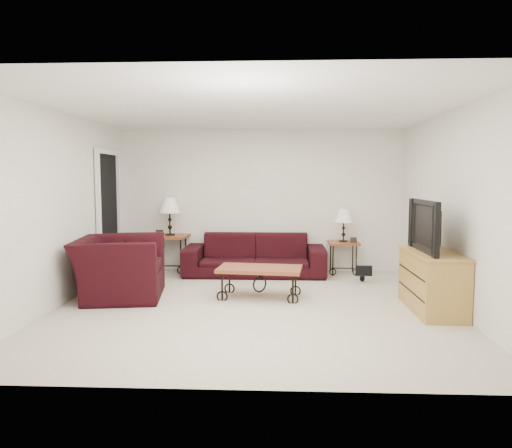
% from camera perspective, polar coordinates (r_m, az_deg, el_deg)
% --- Properties ---
extents(ground, '(5.00, 5.00, 0.00)m').
position_cam_1_polar(ground, '(6.34, -0.29, -9.64)').
color(ground, beige).
rests_on(ground, ground).
extents(wall_back, '(5.00, 0.02, 2.50)m').
position_cam_1_polar(wall_back, '(8.63, 0.55, 2.78)').
color(wall_back, silver).
rests_on(wall_back, ground).
extents(wall_front, '(5.00, 0.02, 2.50)m').
position_cam_1_polar(wall_front, '(3.65, -2.30, -0.82)').
color(wall_front, silver).
rests_on(wall_front, ground).
extents(wall_left, '(0.02, 5.00, 2.50)m').
position_cam_1_polar(wall_left, '(6.74, -22.05, 1.65)').
color(wall_left, silver).
rests_on(wall_left, ground).
extents(wall_right, '(0.02, 5.00, 2.50)m').
position_cam_1_polar(wall_right, '(6.51, 22.28, 1.52)').
color(wall_right, silver).
rests_on(wall_right, ground).
extents(ceiling, '(5.00, 5.00, 0.00)m').
position_cam_1_polar(ceiling, '(6.18, -0.31, 13.35)').
color(ceiling, white).
rests_on(ceiling, wall_back).
extents(doorway, '(0.08, 0.94, 2.04)m').
position_cam_1_polar(doorway, '(8.27, -17.04, 0.83)').
color(doorway, black).
rests_on(doorway, ground).
extents(sofa, '(2.39, 0.93, 0.70)m').
position_cam_1_polar(sofa, '(8.25, -0.16, -3.65)').
color(sofa, black).
rests_on(sofa, ground).
extents(side_table_left, '(0.62, 0.62, 0.66)m').
position_cam_1_polar(side_table_left, '(8.63, -10.07, -3.46)').
color(side_table_left, brown).
rests_on(side_table_left, ground).
extents(side_table_right, '(0.52, 0.52, 0.56)m').
position_cam_1_polar(side_table_right, '(8.50, 10.24, -3.92)').
color(side_table_right, brown).
rests_on(side_table_right, ground).
extents(lamp_left, '(0.39, 0.39, 0.66)m').
position_cam_1_polar(lamp_left, '(8.55, -10.14, 0.89)').
color(lamp_left, black).
rests_on(lamp_left, side_table_left).
extents(lamp_right, '(0.32, 0.32, 0.56)m').
position_cam_1_polar(lamp_right, '(8.43, 10.30, -0.16)').
color(lamp_right, black).
rests_on(lamp_right, side_table_right).
extents(photo_frame_left, '(0.13, 0.04, 0.11)m').
position_cam_1_polar(photo_frame_left, '(8.47, -11.33, -1.04)').
color(photo_frame_left, black).
rests_on(photo_frame_left, side_table_left).
extents(photo_frame_right, '(0.11, 0.04, 0.09)m').
position_cam_1_polar(photo_frame_right, '(8.33, 11.44, -1.87)').
color(photo_frame_right, black).
rests_on(photo_frame_right, side_table_right).
extents(coffee_table, '(1.20, 0.74, 0.43)m').
position_cam_1_polar(coffee_table, '(6.71, 0.44, -6.92)').
color(coffee_table, brown).
rests_on(coffee_table, ground).
extents(armchair, '(1.30, 1.44, 0.84)m').
position_cam_1_polar(armchair, '(6.96, -15.80, -4.96)').
color(armchair, black).
rests_on(armchair, ground).
extents(throw_pillow, '(0.15, 0.39, 0.38)m').
position_cam_1_polar(throw_pillow, '(6.85, -14.76, -4.23)').
color(throw_pillow, '#BF4018').
rests_on(throw_pillow, armchair).
extents(tv_stand, '(0.52, 1.24, 0.74)m').
position_cam_1_polar(tv_stand, '(6.42, 20.08, -6.37)').
color(tv_stand, '#C18F47').
rests_on(tv_stand, ground).
extents(television, '(0.15, 1.11, 0.64)m').
position_cam_1_polar(television, '(6.31, 20.11, -0.21)').
color(television, black).
rests_on(television, tv_stand).
extents(backpack, '(0.46, 0.41, 0.49)m').
position_cam_1_polar(backpack, '(7.91, 12.46, -4.91)').
color(backpack, black).
rests_on(backpack, ground).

